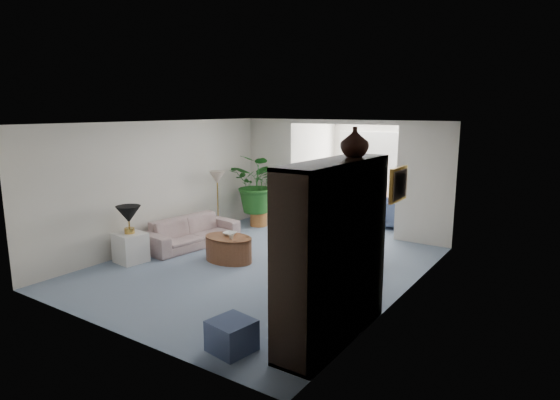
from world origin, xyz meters
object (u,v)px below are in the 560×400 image
Objects in this scene: floor_lamp at (217,177)px; wingback_chair at (322,241)px; framed_picture at (399,184)px; coffee_bowl at (230,234)px; side_table_dark at (365,250)px; end_table at (131,248)px; sunroom_chair_blue at (391,213)px; coffee_table at (229,249)px; table_lamp at (129,214)px; sofa at (192,232)px; ottoman at (232,335)px; coffee_cup at (231,237)px; entertainment_cabinet at (333,252)px; sunroom_table at (373,206)px; cabinet_urn at (355,142)px; sunroom_chair_maroon at (334,205)px; plant_pot at (259,219)px.

floor_lamp is 3.11m from wingback_chair.
framed_picture is 3.43m from coffee_bowl.
coffee_bowl is at bearing -42.33° from floor_lamp.
wingback_chair is at bearing -156.80° from side_table_dark.
sunroom_chair_blue is (2.96, 5.09, 0.06)m from end_table.
table_lamp is at bearing -143.86° from coffee_table.
sofa is 4.38× the size of ottoman.
coffee_table is at bearing 36.14° from table_lamp.
framed_picture is at bearing 12.20° from end_table.
end_table is at bearing 178.69° from sofa.
framed_picture reaches higher than coffee_table.
coffee_cup reaches higher than ottoman.
framed_picture is 1.64m from entertainment_cabinet.
floor_lamp is 2.33m from coffee_cup.
sunroom_chair_blue reaches higher than coffee_table.
sunroom_table is at bearing 80.65° from coffee_table.
entertainment_cabinet is at bearing 49.34° from ottoman.
entertainment_cabinet is 1.35m from cabinet_urn.
end_table is (-0.20, -1.35, -0.02)m from sofa.
end_table is at bearing 173.34° from entertainment_cabinet.
floor_lamp is at bearing -123.65° from sunroom_table.
coffee_table is 1.26× the size of sunroom_chair_maroon.
ottoman is at bearing -119.17° from cabinet_urn.
floor_lamp is 0.49× the size of sunroom_chair_blue.
coffee_bowl is 2.46m from side_table_dark.
entertainment_cabinet is 4.74× the size of ottoman.
floor_lamp reaches higher than sofa.
floor_lamp is 2.07m from coffee_bowl.
cabinet_urn is at bearing 90.00° from entertainment_cabinet.
wingback_chair reaches higher than sofa.
end_table is at bearing 141.24° from sunroom_chair_blue.
entertainment_cabinet is 5.91× the size of cabinet_urn.
sunroom_chair_maroon is at bearing 55.25° from plant_pot.
wingback_chair is (2.69, 0.54, 0.10)m from sofa.
sofa is 5.52× the size of floor_lamp.
coffee_cup is (1.57, 0.94, 0.23)m from end_table.
cabinet_urn reaches higher than end_table.
framed_picture is at bearing -167.01° from sunroom_chair_blue.
sofa reaches higher than ottoman.
coffee_table is 10.23× the size of coffee_cup.
end_table is 1.80m from coffee_bowl.
cabinet_urn is 0.91× the size of plant_pot.
ottoman is (-0.80, -0.93, -0.89)m from entertainment_cabinet.
table_lamp is 3.89m from ottoman.
coffee_bowl is at bearing -65.54° from plant_pot.
plant_pot is 0.70× the size of sunroom_table.
ottoman is at bearing 9.23° from sunroom_chair_maroon.
ottoman is (-0.04, -3.63, -0.09)m from side_table_dark.
ottoman is (-0.80, -1.43, -2.15)m from cabinet_urn.
end_table is at bearing -167.80° from framed_picture.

